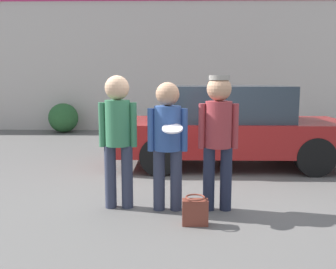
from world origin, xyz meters
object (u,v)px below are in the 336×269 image
object	(u,v)px
person_left	(118,130)
parked_car_near	(229,126)
person_middle_with_frisbee	(168,136)
handbag	(195,211)
person_right	(218,130)
shrub	(63,118)

from	to	relation	value
person_left	parked_car_near	xyz separation A→B (m)	(1.79, 2.48, -0.26)
person_middle_with_frisbee	handbag	world-z (taller)	person_middle_with_frisbee
person_right	shrub	bearing A→B (deg)	120.22
person_left	person_right	world-z (taller)	person_left
person_left	parked_car_near	bearing A→B (deg)	54.26
person_left	person_right	size ratio (longest dim) A/B	1.00
person_left	person_right	distance (m)	1.29
person_right	shrub	xyz separation A→B (m)	(-4.12, 7.07, -0.58)
parked_car_near	handbag	distance (m)	3.23
handbag	person_right	bearing A→B (deg)	59.21
parked_car_near	handbag	bearing A→B (deg)	-104.85
person_left	parked_car_near	distance (m)	3.07
person_left	handbag	size ratio (longest dim) A/B	5.05
shrub	handbag	distance (m)	8.50
person_left	shrub	world-z (taller)	person_left
person_left	person_right	xyz separation A→B (m)	(1.28, -0.06, 0.01)
parked_car_near	shrub	size ratio (longest dim) A/B	4.71
handbag	shrub	bearing A→B (deg)	116.65
person_right	parked_car_near	bearing A→B (deg)	78.83
person_right	handbag	world-z (taller)	person_right
person_middle_with_frisbee	person_right	distance (m)	0.65
person_left	person_right	bearing A→B (deg)	-2.69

